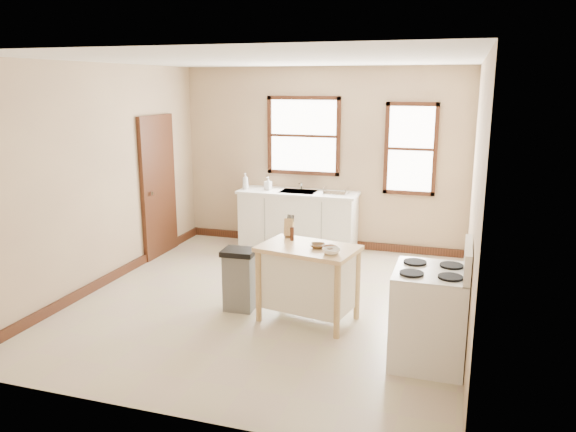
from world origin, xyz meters
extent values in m
plane|color=#C2B09A|center=(0.00, 0.00, 0.00)|extent=(5.00, 5.00, 0.00)
plane|color=white|center=(0.00, 0.00, 2.80)|extent=(5.00, 5.00, 0.00)
cube|color=#9F8268|center=(0.00, 2.50, 1.40)|extent=(4.50, 0.04, 2.80)
cube|color=#9F8268|center=(-2.25, 0.00, 1.40)|extent=(0.04, 5.00, 2.80)
cube|color=#9F8268|center=(2.25, 0.00, 1.40)|extent=(0.04, 5.00, 2.80)
cube|color=black|center=(-2.21, 1.30, 1.05)|extent=(0.06, 0.90, 2.10)
cube|color=black|center=(0.00, 2.47, 0.06)|extent=(4.50, 0.04, 0.12)
cube|color=black|center=(-2.22, 0.00, 0.06)|extent=(0.04, 5.00, 0.12)
cylinder|color=silver|center=(-0.30, 2.38, 1.03)|extent=(0.03, 0.03, 0.22)
imported|color=#B2B2B2|center=(-1.15, 2.13, 1.05)|extent=(0.10, 0.10, 0.25)
imported|color=#B2B2B2|center=(-0.78, 2.16, 1.02)|extent=(0.11, 0.11, 0.20)
cylinder|color=#3D1C10|center=(0.35, -0.22, 0.92)|extent=(0.05, 0.05, 0.15)
imported|color=brown|center=(0.69, -0.41, 0.86)|extent=(0.20, 0.20, 0.04)
imported|color=brown|center=(0.83, -0.44, 0.86)|extent=(0.22, 0.22, 0.04)
imported|color=white|center=(0.88, -0.59, 0.87)|extent=(0.20, 0.20, 0.06)
camera|label=1|loc=(2.12, -5.97, 2.56)|focal=35.00mm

